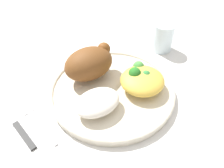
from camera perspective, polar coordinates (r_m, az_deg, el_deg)
name	(u,v)px	position (r m, az deg, el deg)	size (l,w,h in m)	color
ground_plane	(112,93)	(0.51, 0.00, -2.42)	(2.00, 2.00, 0.00)	silver
plate	(112,90)	(0.50, 0.00, -1.60)	(0.28, 0.28, 0.02)	beige
roasted_chicken	(89,63)	(0.50, -5.88, 5.45)	(0.12, 0.08, 0.07)	brown
rice_pile	(97,102)	(0.44, -3.82, -4.75)	(0.10, 0.07, 0.03)	white
mac_cheese_with_broccoli	(141,79)	(0.49, 7.67, 1.28)	(0.10, 0.10, 0.05)	gold
fork	(36,120)	(0.48, -19.22, -8.83)	(0.04, 0.14, 0.01)	silver
knife	(16,124)	(0.49, -23.74, -9.56)	(0.04, 0.19, 0.01)	black
water_glass	(163,37)	(0.64, 13.06, 11.79)	(0.06, 0.06, 0.08)	silver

